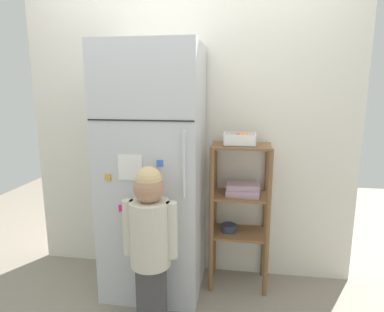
{
  "coord_description": "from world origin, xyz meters",
  "views": [
    {
      "loc": [
        0.42,
        -2.24,
        1.51
      ],
      "look_at": [
        0.08,
        0.02,
        1.04
      ],
      "focal_mm": 30.81,
      "sensor_mm": 36.0,
      "label": 1
    }
  ],
  "objects_px": {
    "pantry_shelf_unit": "(240,202)",
    "fruit_bin": "(241,140)",
    "refrigerator": "(154,173)",
    "child_standing": "(150,233)"
  },
  "relations": [
    {
      "from": "fruit_bin",
      "to": "pantry_shelf_unit",
      "type": "bearing_deg",
      "value": 14.63
    },
    {
      "from": "refrigerator",
      "to": "fruit_bin",
      "type": "distance_m",
      "value": 0.68
    },
    {
      "from": "refrigerator",
      "to": "fruit_bin",
      "type": "xyz_separation_m",
      "value": [
        0.62,
        0.13,
        0.24
      ]
    },
    {
      "from": "pantry_shelf_unit",
      "to": "fruit_bin",
      "type": "xyz_separation_m",
      "value": [
        -0.01,
        -0.0,
        0.48
      ]
    },
    {
      "from": "refrigerator",
      "to": "child_standing",
      "type": "bearing_deg",
      "value": -78.29
    },
    {
      "from": "child_standing",
      "to": "refrigerator",
      "type": "bearing_deg",
      "value": 101.71
    },
    {
      "from": "child_standing",
      "to": "fruit_bin",
      "type": "xyz_separation_m",
      "value": [
        0.53,
        0.57,
        0.51
      ]
    },
    {
      "from": "child_standing",
      "to": "fruit_bin",
      "type": "distance_m",
      "value": 0.93
    },
    {
      "from": "pantry_shelf_unit",
      "to": "fruit_bin",
      "type": "bearing_deg",
      "value": -165.37
    },
    {
      "from": "refrigerator",
      "to": "pantry_shelf_unit",
      "type": "distance_m",
      "value": 0.68
    }
  ]
}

